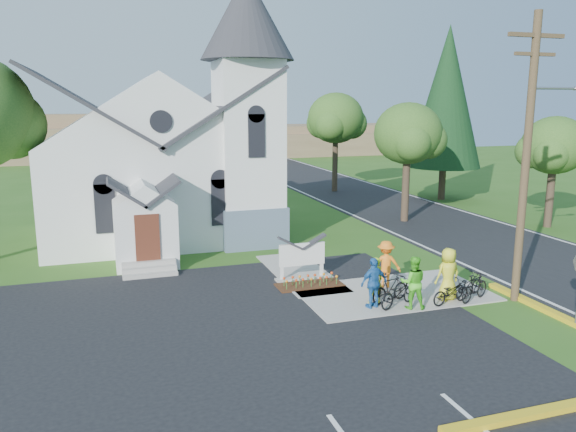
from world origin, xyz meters
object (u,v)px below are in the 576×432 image
object	(u,v)px
cyclist_1	(413,282)
cyclist_2	(374,283)
church_sign	(302,255)
bike_1	(390,288)
bike_0	(398,293)
utility_pole	(528,151)
bike_4	(467,285)
cyclist_3	(386,264)
cyclist_4	(448,274)
cyclist_0	(375,280)
bike_2	(451,292)
bike_3	(475,287)

from	to	relation	value
cyclist_1	cyclist_2	size ratio (longest dim) A/B	1.04
church_sign	cyclist_2	size ratio (longest dim) A/B	1.24
church_sign	bike_1	distance (m)	4.15
cyclist_1	bike_0	bearing A→B (deg)	-16.61
utility_pole	cyclist_1	bearing A→B (deg)	175.06
utility_pole	cyclist_1	size ratio (longest dim) A/B	5.43
bike_0	bike_1	bearing A→B (deg)	-14.40
church_sign	bike_4	distance (m)	6.40
cyclist_3	cyclist_2	bearing A→B (deg)	71.02
cyclist_4	cyclist_0	bearing A→B (deg)	-13.56
cyclist_4	bike_4	bearing A→B (deg)	-173.11
cyclist_4	cyclist_1	bearing A→B (deg)	10.15
church_sign	cyclist_0	bearing A→B (deg)	-66.67
cyclist_3	cyclist_4	distance (m)	2.46
church_sign	bike_2	bearing A→B (deg)	-47.76
bike_2	bike_4	size ratio (longest dim) A/B	1.05
utility_pole	cyclist_2	xyz separation A→B (m)	(-5.32, 0.82, -4.46)
cyclist_1	cyclist_2	distance (m)	1.34
cyclist_1	bike_4	distance (m)	2.68
cyclist_4	bike_0	bearing A→B (deg)	-0.63
church_sign	bike_1	xyz separation A→B (m)	(2.05, -3.58, -0.47)
cyclist_2	cyclist_3	world-z (taller)	cyclist_3
cyclist_0	cyclist_2	size ratio (longest dim) A/B	0.94
bike_0	bike_3	bearing A→B (deg)	-119.87
bike_0	bike_1	distance (m)	0.47
utility_pole	cyclist_3	xyz separation A→B (m)	(-3.87, 2.70, -4.45)
cyclist_2	cyclist_0	bearing A→B (deg)	-130.19
bike_1	bike_2	xyz separation A→B (m)	(1.95, -0.82, -0.07)
cyclist_2	cyclist_3	xyz separation A→B (m)	(1.45, 1.88, 0.02)
church_sign	cyclist_4	world-z (taller)	cyclist_4
bike_1	cyclist_3	xyz separation A→B (m)	(0.65, 1.58, 0.40)
bike_2	cyclist_2	bearing A→B (deg)	67.37
bike_3	bike_4	bearing A→B (deg)	-34.19
bike_2	bike_0	bearing A→B (deg)	67.45
cyclist_2	cyclist_3	bearing A→B (deg)	-137.01
church_sign	utility_pole	xyz separation A→B (m)	(6.56, -4.70, 4.38)
cyclist_2	bike_4	distance (m)	3.87
bike_4	cyclist_2	bearing A→B (deg)	72.08
church_sign	utility_pole	size ratio (longest dim) A/B	0.22
church_sign	bike_0	bearing A→B (deg)	-62.39
church_sign	bike_3	xyz separation A→B (m)	(4.99, -4.40, -0.47)
bike_1	cyclist_3	world-z (taller)	cyclist_3
bike_3	bike_0	bearing A→B (deg)	58.68
bike_0	bike_2	bearing A→B (deg)	-123.50
cyclist_3	cyclist_0	bearing A→B (deg)	69.27
cyclist_0	cyclist_2	world-z (taller)	cyclist_2
cyclist_0	utility_pole	bearing A→B (deg)	166.43
bike_0	bike_4	world-z (taller)	bike_0
utility_pole	bike_2	distance (m)	5.56
cyclist_4	cyclist_2	bearing A→B (deg)	-4.37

